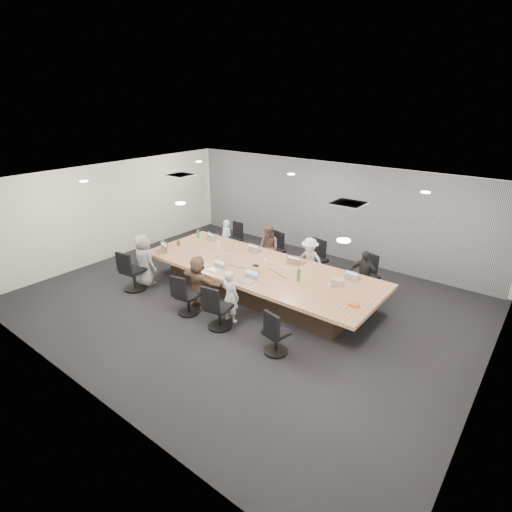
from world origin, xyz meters
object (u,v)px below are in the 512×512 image
Objects in this scene: chair_1 at (276,254)px; chair_6 at (219,311)px; stapler at (255,272)px; person_0 at (226,239)px; person_1 at (269,248)px; chair_4 at (134,274)px; laptop_1 at (256,250)px; laptop_4 at (161,251)px; person_3 at (363,275)px; laptop_6 at (247,281)px; laptop_0 at (213,238)px; conference_table at (259,279)px; person_5 at (199,282)px; bottle_clear at (219,246)px; person_6 at (230,296)px; laptop_3 at (354,278)px; bottle_green_left at (198,234)px; person_2 at (309,261)px; chair_0 at (234,242)px; laptop_5 at (215,270)px; laptop_2 at (298,262)px; chair_2 at (316,263)px; snack_packet at (354,305)px; person_4 at (144,260)px; chair_3 at (368,280)px; chair_7 at (276,336)px; canvas_bag at (338,282)px.

chair_6 reaches higher than chair_1.
chair_1 is 2.25m from stapler.
person_1 is at bearing 11.39° from person_0.
chair_1 is 3.92m from chair_4.
laptop_1 and laptop_4 have the same top height.
person_3 reaches higher than laptop_6.
stapler is (2.80, 1.36, 0.34)m from chair_4.
chair_4 is at bearing 96.46° from laptop_0.
stapler is (0.17, -0.34, 0.37)m from conference_table.
bottle_clear is (-0.82, 1.58, 0.22)m from person_5.
laptop_1 is at bearing -65.05° from person_6.
bottle_green_left is (-4.73, -0.21, 0.11)m from laptop_3.
person_2 is at bearing 48.11° from laptop_4.
conference_table is 2.83m from chair_0.
laptop_5 is at bearing -42.14° from person_0.
person_2 is 3.56× the size of laptop_2.
laptop_4 is (-3.25, -2.50, 0.32)m from chair_2.
snack_packet is at bearing 161.20° from chair_0.
stapler is (2.80, 1.01, 0.09)m from person_4.
laptop_5 is (-0.95, 0.90, 0.36)m from chair_6.
laptop_1 is at bearing 32.68° from chair_3.
laptop_1 is at bearing 102.59° from chair_1.
stapler is (0.86, -2.04, 0.39)m from chair_1.
person_0 is 3.87× the size of laptop_3.
bottle_green_left is (-1.98, 1.39, 0.11)m from laptop_5.
laptop_1 is 0.90× the size of laptop_4.
chair_4 is at bearing 50.49° from chair_3.
chair_6 is 0.68× the size of person_0.
person_1 is (-2.78, -0.35, 0.27)m from chair_3.
laptop_2 is at bearing -148.79° from person_4.
person_5 reaches higher than bottle_clear.
person_6 is 6.18× the size of snack_packet.
chair_2 is 1.76m from laptop_3.
person_1 reaches higher than person_0.
chair_0 is 0.58× the size of person_5.
chair_0 is at bearing 117.13° from chair_6.
chair_7 is 2.66× the size of canvas_bag.
chair_3 reaches higher than chair_7.
person_1 reaches higher than chair_2.
person_5 is 8.29× the size of stapler.
laptop_5 is at bearing -172.75° from snack_packet.
laptop_6 is at bearing -0.90° from laptop_5.
person_3 is 3.63× the size of laptop_5.
laptop_1 is at bearing 116.11° from laptop_6.
bottle_clear is at bearing -61.01° from person_5.
laptop_2 is at bearing 157.98° from chair_1.
canvas_bag is (2.66, -1.11, 0.17)m from person_1.
laptop_0 is 0.93× the size of laptop_2.
laptop_6 is (0.97, -2.15, 0.10)m from person_1.
chair_1 is 1.75m from bottle_clear.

